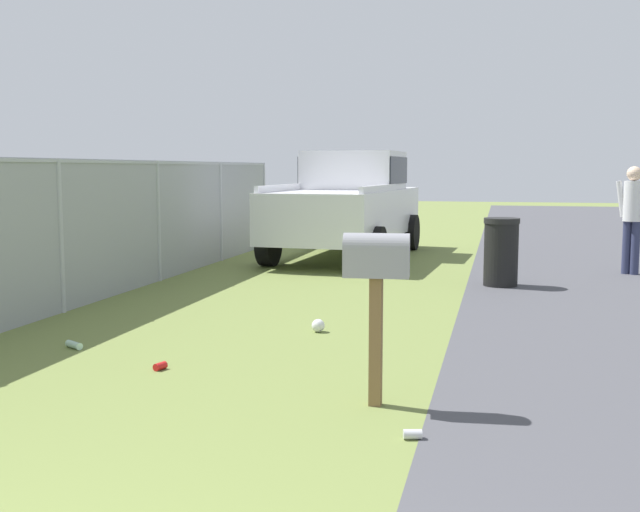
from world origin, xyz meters
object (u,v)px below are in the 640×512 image
object	(u,v)px
mailbox	(376,269)
pedestrian	(633,212)
pickup_truck	(349,201)
trash_bin	(501,252)

from	to	relation	value
mailbox	pedestrian	xyz separation A→B (m)	(7.92, -2.97, 0.02)
mailbox	pedestrian	distance (m)	8.46
pedestrian	mailbox	bearing A→B (deg)	9.01
pickup_truck	pedestrian	bearing A→B (deg)	-102.82
mailbox	pickup_truck	size ratio (longest dim) A/B	0.24
trash_bin	mailbox	bearing A→B (deg)	171.79
pickup_truck	pedestrian	size ratio (longest dim) A/B	2.96
mailbox	trash_bin	xyz separation A→B (m)	(6.13, -0.88, -0.51)
mailbox	pickup_truck	bearing A→B (deg)	7.34
mailbox	pedestrian	bearing A→B (deg)	-25.75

